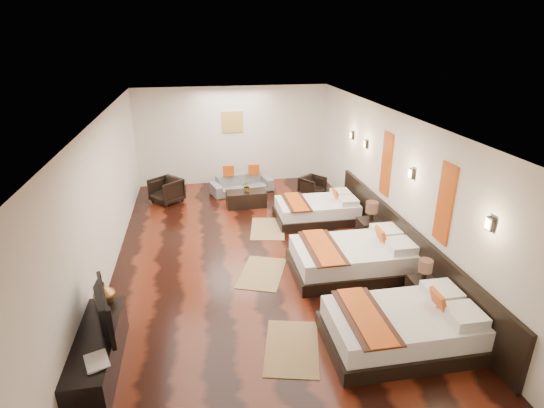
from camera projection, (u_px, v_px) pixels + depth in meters
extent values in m
cube|color=black|center=(257.00, 256.00, 8.68)|extent=(5.50, 9.50, 0.01)
cube|color=white|center=(255.00, 117.00, 7.64)|extent=(5.50, 9.50, 0.01)
cube|color=silver|center=(233.00, 136.00, 12.50)|extent=(5.50, 0.01, 2.80)
cube|color=silver|center=(104.00, 200.00, 7.72)|extent=(0.01, 9.50, 2.80)
cube|color=silver|center=(392.00, 183.00, 8.61)|extent=(0.01, 9.50, 2.80)
cube|color=black|center=(403.00, 244.00, 8.23)|extent=(0.08, 6.60, 0.90)
cube|color=black|center=(400.00, 337.00, 6.22)|extent=(2.16, 1.34, 0.23)
cube|color=white|center=(402.00, 322.00, 6.12)|extent=(2.06, 1.23, 0.31)
cube|color=#C1490D|center=(439.00, 302.00, 6.10)|extent=(0.16, 0.33, 0.33)
cube|color=#38190F|center=(366.00, 316.00, 5.97)|extent=(0.57, 1.36, 0.02)
cube|color=#C1490D|center=(366.00, 316.00, 5.96)|extent=(0.39, 1.36, 0.02)
cube|color=black|center=(352.00, 266.00, 8.09)|extent=(2.24, 1.39, 0.24)
cube|color=white|center=(353.00, 253.00, 7.99)|extent=(2.14, 1.28, 0.32)
cube|color=#C1490D|center=(381.00, 237.00, 7.96)|extent=(0.17, 0.34, 0.35)
cube|color=#38190F|center=(322.00, 247.00, 7.83)|extent=(0.59, 1.41, 0.02)
cube|color=#C1490D|center=(322.00, 247.00, 7.82)|extent=(0.41, 1.41, 0.02)
cube|color=black|center=(316.00, 216.00, 10.34)|extent=(1.94, 1.20, 0.20)
cube|color=white|center=(317.00, 207.00, 10.25)|extent=(1.84, 1.11, 0.28)
cube|color=#C1490D|center=(336.00, 196.00, 10.23)|extent=(0.14, 0.30, 0.30)
cube|color=#38190F|center=(296.00, 202.00, 10.11)|extent=(0.51, 1.22, 0.02)
cube|color=#C1490D|center=(296.00, 202.00, 10.10)|extent=(0.35, 1.22, 0.02)
cube|color=black|center=(422.00, 292.00, 7.09)|extent=(0.42, 0.42, 0.46)
cylinder|color=black|center=(424.00, 275.00, 6.97)|extent=(0.07, 0.07, 0.18)
cylinder|color=#3F2619|center=(426.00, 266.00, 6.91)|extent=(0.22, 0.22, 0.20)
cube|color=black|center=(370.00, 232.00, 9.14)|extent=(0.48, 0.48, 0.53)
cylinder|color=black|center=(371.00, 216.00, 9.00)|extent=(0.08, 0.08, 0.21)
cylinder|color=#3F2619|center=(372.00, 207.00, 8.93)|extent=(0.25, 0.25, 0.23)
cube|color=#96774C|center=(292.00, 348.00, 6.17)|extent=(1.01, 1.34, 0.01)
cube|color=#96774C|center=(262.00, 273.00, 8.08)|extent=(1.12, 1.39, 0.01)
cube|color=#96774C|center=(268.00, 229.00, 9.89)|extent=(0.95, 1.31, 0.01)
cube|color=black|center=(98.00, 353.00, 5.67)|extent=(0.50, 1.80, 0.55)
imported|color=black|center=(97.00, 311.00, 5.59)|extent=(0.42, 1.02, 0.59)
imported|color=black|center=(85.00, 365.00, 5.06)|extent=(0.36, 0.41, 0.03)
imported|color=brown|center=(104.00, 292.00, 6.22)|extent=(0.34, 0.34, 0.32)
imported|color=slate|center=(242.00, 184.00, 12.06)|extent=(1.83, 1.10, 0.50)
imported|color=black|center=(166.00, 191.00, 11.33)|extent=(1.00, 0.99, 0.65)
imported|color=black|center=(312.00, 186.00, 11.81)|extent=(0.81, 0.82, 0.54)
cube|color=black|center=(246.00, 199.00, 11.12)|extent=(1.02, 0.54, 0.40)
imported|color=#246120|center=(247.00, 186.00, 11.00)|extent=(0.26, 0.23, 0.28)
cube|color=#D86014|center=(445.00, 204.00, 6.76)|extent=(0.04, 0.40, 1.30)
cube|color=#D86014|center=(386.00, 164.00, 8.77)|extent=(0.04, 0.40, 1.30)
cube|color=black|center=(490.00, 224.00, 5.69)|extent=(0.06, 0.12, 0.18)
cube|color=#FFD18C|center=(488.00, 224.00, 5.69)|extent=(0.02, 0.10, 0.14)
cube|color=black|center=(412.00, 173.00, 7.70)|extent=(0.06, 0.12, 0.18)
cube|color=#FFD18C|center=(410.00, 174.00, 7.70)|extent=(0.02, 0.10, 0.14)
cube|color=black|center=(366.00, 144.00, 9.71)|extent=(0.06, 0.12, 0.18)
cube|color=#FFD18C|center=(365.00, 144.00, 9.71)|extent=(0.02, 0.10, 0.14)
cube|color=black|center=(352.00, 135.00, 10.54)|extent=(0.06, 0.12, 0.18)
cube|color=#FFD18C|center=(351.00, 135.00, 10.53)|extent=(0.02, 0.10, 0.14)
cube|color=#AD873F|center=(232.00, 122.00, 12.34)|extent=(0.60, 0.04, 0.60)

